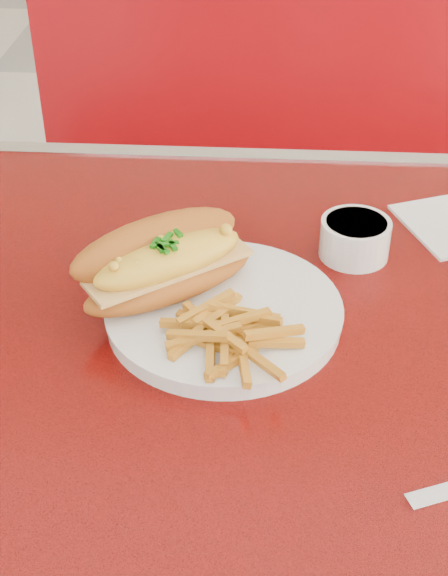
# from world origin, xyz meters

# --- Properties ---
(diner_table) EXTENTS (1.23, 0.83, 0.77)m
(diner_table) POSITION_xyz_m (0.00, 0.00, 0.61)
(diner_table) COLOR #B3100B
(diner_table) RESTS_ON ground
(booth_bench_far) EXTENTS (1.20, 0.51, 0.90)m
(booth_bench_far) POSITION_xyz_m (0.00, 0.81, 0.29)
(booth_bench_far) COLOR maroon
(booth_bench_far) RESTS_ON ground
(dinner_plate) EXTENTS (0.27, 0.27, 0.02)m
(dinner_plate) POSITION_xyz_m (-0.15, 0.03, 0.78)
(dinner_plate) COLOR silver
(dinner_plate) RESTS_ON diner_table
(mac_hoagie) EXTENTS (0.21, 0.19, 0.08)m
(mac_hoagie) POSITION_xyz_m (-0.22, 0.05, 0.82)
(mac_hoagie) COLOR #AC5B1B
(mac_hoagie) RESTS_ON dinner_plate
(fries_pile) EXTENTS (0.12, 0.12, 0.03)m
(fries_pile) POSITION_xyz_m (-0.14, -0.03, 0.80)
(fries_pile) COLOR orange
(fries_pile) RESTS_ON dinner_plate
(fork) EXTENTS (0.06, 0.13, 0.00)m
(fork) POSITION_xyz_m (-0.10, 0.04, 0.79)
(fork) COLOR silver
(fork) RESTS_ON dinner_plate
(gravy_ramekin) EXTENTS (0.08, 0.08, 0.04)m
(gravy_ramekin) POSITION_xyz_m (-0.02, 0.16, 0.79)
(gravy_ramekin) COLOR silver
(gravy_ramekin) RESTS_ON diner_table
(sauce_cup_left) EXTENTS (0.08, 0.08, 0.03)m
(sauce_cup_left) POSITION_xyz_m (-0.24, 0.08, 0.79)
(sauce_cup_left) COLOR black
(sauce_cup_left) RESTS_ON diner_table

